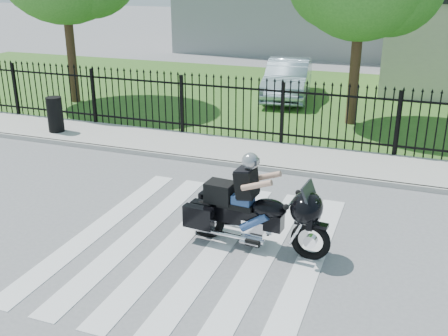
% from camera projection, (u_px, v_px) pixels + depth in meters
% --- Properties ---
extents(ground, '(120.00, 120.00, 0.00)m').
position_uv_depth(ground, '(197.00, 245.00, 9.33)').
color(ground, slate).
rests_on(ground, ground).
extents(crosswalk, '(5.00, 5.50, 0.01)m').
position_uv_depth(crosswalk, '(197.00, 245.00, 9.32)').
color(crosswalk, silver).
rests_on(crosswalk, ground).
extents(sidewalk, '(40.00, 2.00, 0.12)m').
position_uv_depth(sidewalk, '(271.00, 155.00, 13.70)').
color(sidewalk, '#ADAAA3').
rests_on(sidewalk, ground).
extents(curb, '(40.00, 0.12, 0.12)m').
position_uv_depth(curb, '(261.00, 168.00, 12.82)').
color(curb, '#ADAAA3').
rests_on(curb, ground).
extents(grass_strip, '(40.00, 12.00, 0.02)m').
position_uv_depth(grass_strip, '(320.00, 99.00, 19.86)').
color(grass_strip, '#336121').
rests_on(grass_strip, ground).
extents(iron_fence, '(26.00, 0.04, 1.80)m').
position_uv_depth(iron_fence, '(282.00, 115.00, 14.28)').
color(iron_fence, black).
rests_on(iron_fence, ground).
extents(motorcycle_rider, '(2.68, 0.95, 1.77)m').
position_uv_depth(motorcycle_rider, '(252.00, 208.00, 9.07)').
color(motorcycle_rider, black).
rests_on(motorcycle_rider, ground).
extents(parked_car, '(2.13, 4.59, 1.46)m').
position_uv_depth(parked_car, '(288.00, 79.00, 19.78)').
color(parked_car, '#92A9B8').
rests_on(parked_car, grass_strip).
extents(litter_bin, '(0.55, 0.55, 1.03)m').
position_uv_depth(litter_bin, '(55.00, 114.00, 15.36)').
color(litter_bin, black).
rests_on(litter_bin, sidewalk).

